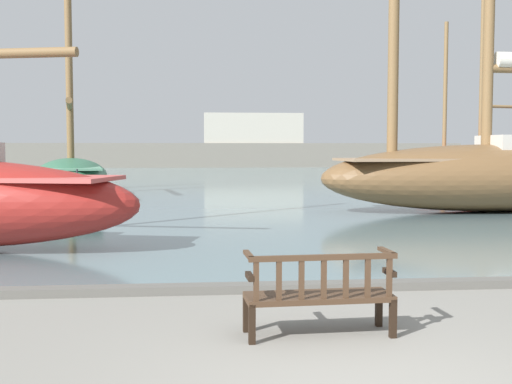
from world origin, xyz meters
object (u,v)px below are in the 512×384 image
(sailboat_outer_starboard, at_px, (483,157))
(channel_buoy, at_px, (77,196))
(park_bench, at_px, (319,293))
(sailboat_nearest_port, at_px, (495,169))
(sailboat_far_port, at_px, (71,172))

(sailboat_outer_starboard, distance_m, channel_buoy, 35.11)
(park_bench, height_order, channel_buoy, channel_buoy)
(sailboat_outer_starboard, bearing_deg, park_bench, -116.96)
(sailboat_outer_starboard, xyz_separation_m, channel_buoy, (-25.72, -23.88, -1.02))
(sailboat_nearest_port, bearing_deg, sailboat_far_port, 150.04)
(channel_buoy, bearing_deg, park_bench, -71.25)
(park_bench, relative_size, sailboat_far_port, 0.15)
(sailboat_outer_starboard, bearing_deg, sailboat_far_port, -144.53)
(sailboat_nearest_port, distance_m, sailboat_far_port, 16.74)
(sailboat_outer_starboard, height_order, channel_buoy, sailboat_outer_starboard)
(sailboat_far_port, distance_m, channel_buoy, 4.94)
(sailboat_nearest_port, relative_size, sailboat_far_port, 1.21)
(sailboat_far_port, height_order, channel_buoy, sailboat_far_port)
(sailboat_nearest_port, height_order, sailboat_outer_starboard, sailboat_outer_starboard)
(sailboat_far_port, relative_size, channel_buoy, 9.04)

